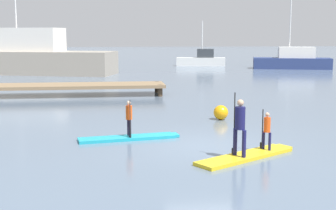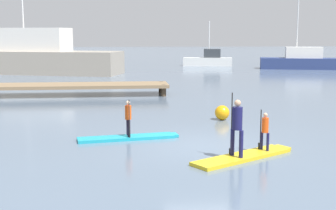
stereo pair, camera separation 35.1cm
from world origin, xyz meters
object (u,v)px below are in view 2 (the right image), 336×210
object	(u,v)px
paddler_child_front	(265,129)
paddleboard_far	(244,156)
paddler_adult	(237,124)
motor_boat_small_navy	(209,60)
fishing_boat_green_midground	(300,61)
fishing_boat_white_large	(46,57)
paddleboard_near	(128,138)
paddler_child_solo	(128,116)
mooring_buoy_mid	(222,113)

from	to	relation	value
paddler_child_front	paddleboard_far	bearing A→B (deg)	-147.61
paddler_adult	motor_boat_small_navy	size ratio (longest dim) A/B	0.32
fishing_boat_green_midground	motor_boat_small_navy	size ratio (longest dim) A/B	1.46
paddleboard_far	fishing_boat_green_midground	xyz separation A→B (m)	(14.71, 33.00, 0.78)
fishing_boat_white_large	motor_boat_small_navy	size ratio (longest dim) A/B	2.40
paddler_child_front	fishing_boat_white_large	size ratio (longest dim) A/B	0.09
paddleboard_near	paddler_child_front	xyz separation A→B (m)	(3.94, -2.30, 0.67)
paddler_child_solo	paddler_child_front	bearing A→B (deg)	-30.20
paddleboard_near	motor_boat_small_navy	bearing A→B (deg)	75.01
paddleboard_near	motor_boat_small_navy	distance (m)	36.79
paddleboard_near	fishing_boat_white_large	xyz separation A→B (m)	(-6.78, 26.90, 1.46)
fishing_boat_green_midground	motor_boat_small_navy	xyz separation A→B (m)	(-8.42, 5.28, -0.15)
paddler_adult	paddleboard_far	bearing A→B (deg)	30.36
paddleboard_near	paddler_adult	size ratio (longest dim) A/B	1.93
fishing_boat_white_large	motor_boat_small_navy	bearing A→B (deg)	27.93
paddler_child_solo	motor_boat_small_navy	xyz separation A→B (m)	(9.51, 35.55, -0.10)
fishing_boat_green_midground	paddler_child_front	bearing A→B (deg)	-113.27
paddleboard_far	paddler_child_front	xyz separation A→B (m)	(0.71, 0.45, 0.67)
paddler_adult	fishing_boat_white_large	world-z (taller)	fishing_boat_white_large
paddler_child_solo	fishing_boat_white_large	world-z (taller)	fishing_boat_white_large
paddleboard_near	paddler_adult	xyz separation A→B (m)	(2.95, -2.91, 0.97)
fishing_boat_white_large	fishing_boat_green_midground	bearing A→B (deg)	7.73
fishing_boat_white_large	fishing_boat_green_midground	distance (m)	24.95
motor_boat_small_navy	mooring_buoy_mid	distance (m)	32.88
motor_boat_small_navy	fishing_boat_green_midground	bearing A→B (deg)	-32.09
mooring_buoy_mid	paddleboard_near	bearing A→B (deg)	-141.04
motor_boat_small_navy	mooring_buoy_mid	world-z (taller)	motor_boat_small_navy
paddleboard_far	paddler_child_solo	bearing A→B (deg)	139.61
fishing_boat_white_large	mooring_buoy_mid	world-z (taller)	fishing_boat_white_large
paddleboard_near	paddler_adult	distance (m)	4.26
paddler_child_solo	fishing_boat_green_midground	distance (m)	35.18
paddler_child_solo	fishing_boat_green_midground	xyz separation A→B (m)	(17.93, 30.26, 0.05)
paddler_child_front	paddler_child_solo	bearing A→B (deg)	149.80
mooring_buoy_mid	paddler_child_solo	bearing A→B (deg)	-140.91
paddler_child_solo	paddler_adult	size ratio (longest dim) A/B	0.71
paddler_adult	paddler_child_solo	bearing A→B (deg)	135.36
paddler_child_solo	mooring_buoy_mid	size ratio (longest dim) A/B	2.09
paddler_child_front	motor_boat_small_navy	size ratio (longest dim) A/B	0.22
paddleboard_far	paddler_child_front	distance (m)	1.08
paddleboard_near	fishing_boat_white_large	distance (m)	27.78
paddleboard_near	paddler_child_solo	size ratio (longest dim) A/B	2.73
fishing_boat_green_midground	fishing_boat_white_large	bearing A→B (deg)	-172.27
motor_boat_small_navy	mooring_buoy_mid	size ratio (longest dim) A/B	9.18
fishing_boat_white_large	paddler_child_front	bearing A→B (deg)	-69.85
fishing_boat_white_large	mooring_buoy_mid	xyz separation A→B (m)	(10.66, -23.76, -1.21)
paddleboard_far	fishing_boat_white_large	xyz separation A→B (m)	(-10.00, 29.65, 1.46)
paddler_child_front	motor_boat_small_navy	distance (m)	38.24
paddler_child_front	fishing_boat_green_midground	xyz separation A→B (m)	(14.00, 32.55, 0.10)
paddleboard_far	paddler_child_front	world-z (taller)	paddler_child_front
paddleboard_near	mooring_buoy_mid	xyz separation A→B (m)	(3.89, 3.14, 0.25)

